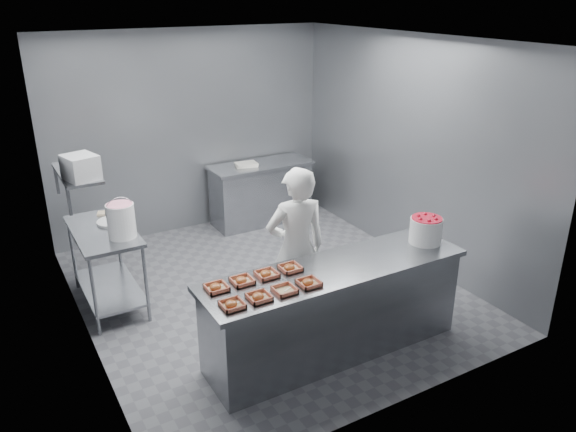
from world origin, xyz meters
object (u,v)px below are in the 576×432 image
object	(u,v)px
prep_table	(106,255)
back_counter	(261,193)
tray_1	(259,297)
worker	(296,249)
tray_2	(285,290)
tray_6	(267,274)
glaze_bucket	(121,220)
strawberry_tub	(426,229)
tray_7	(290,268)
tray_0	(232,304)
tray_5	(242,281)
tray_4	(216,287)
service_counter	(334,309)
appliance	(81,167)
tray_3	(309,283)

from	to	relation	value
prep_table	back_counter	distance (m)	2.87
tray_1	worker	size ratio (longest dim) A/B	0.11
tray_2	tray_6	xyz separation A→B (m)	(-0.00, 0.32, 0.00)
tray_2	worker	xyz separation A→B (m)	(0.56, 0.76, -0.07)
glaze_bucket	back_counter	bearing A→B (deg)	33.61
strawberry_tub	prep_table	bearing A→B (deg)	144.53
tray_7	strawberry_tub	distance (m)	1.49
prep_table	tray_6	world-z (taller)	tray_6
back_counter	worker	world-z (taller)	worker
tray_0	tray_5	world-z (taller)	same
tray_6	strawberry_tub	distance (m)	1.72
tray_1	strawberry_tub	distance (m)	1.96
back_counter	tray_4	xyz separation A→B (m)	(-2.01, -3.09, 0.47)
tray_6	worker	world-z (taller)	worker
tray_4	worker	world-z (taller)	worker
tray_4	strawberry_tub	world-z (taller)	strawberry_tub
service_counter	prep_table	bearing A→B (deg)	130.24
strawberry_tub	glaze_bucket	size ratio (longest dim) A/B	0.74
back_counter	tray_7	size ratio (longest dim) A/B	8.01
prep_table	back_counter	world-z (taller)	same
back_counter	tray_2	world-z (taller)	tray_2
appliance	tray_5	bearing A→B (deg)	-72.93
prep_table	tray_1	xyz separation A→B (m)	(0.78, -2.11, 0.33)
tray_3	appliance	distance (m)	2.45
tray_5	appliance	bearing A→B (deg)	121.93
tray_6	strawberry_tub	size ratio (longest dim) A/B	0.58
tray_3	tray_5	bearing A→B (deg)	146.41
tray_1	tray_4	size ratio (longest dim) A/B	1.00
tray_3	worker	distance (m)	0.83
tray_2	strawberry_tub	bearing A→B (deg)	5.50
prep_table	tray_3	distance (m)	2.48
back_counter	prep_table	bearing A→B (deg)	-152.99
tray_4	tray_5	size ratio (longest dim) A/B	1.00
tray_0	tray_6	size ratio (longest dim) A/B	1.00
tray_2	tray_3	distance (m)	0.24
prep_table	appliance	world-z (taller)	appliance
tray_1	tray_2	xyz separation A→B (m)	(0.24, 0.00, -0.00)
tray_5	strawberry_tub	world-z (taller)	strawberry_tub
tray_1	appliance	distance (m)	2.20
tray_3	tray_1	bearing A→B (deg)	180.00
tray_0	tray_4	xyz separation A→B (m)	(0.00, 0.32, 0.00)
tray_1	tray_3	world-z (taller)	same
tray_4	tray_6	xyz separation A→B (m)	(0.48, 0.00, 0.00)
tray_1	strawberry_tub	xyz separation A→B (m)	(1.95, 0.16, 0.12)
tray_6	appliance	world-z (taller)	appliance
tray_1	glaze_bucket	size ratio (longest dim) A/B	0.43
service_counter	tray_5	bearing A→B (deg)	169.64
tray_3	tray_5	size ratio (longest dim) A/B	1.00
tray_2	glaze_bucket	world-z (taller)	glaze_bucket
tray_7	tray_2	bearing A→B (deg)	-126.63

